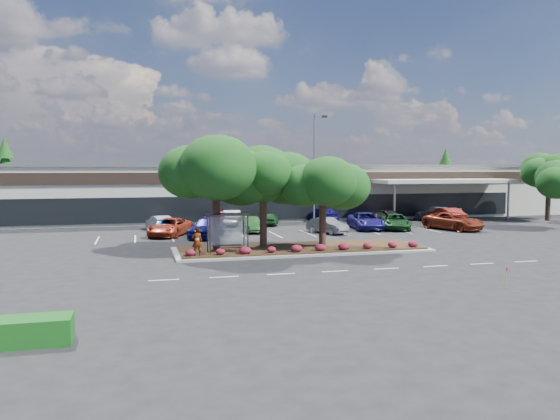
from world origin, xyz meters
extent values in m
plane|color=black|center=(0.00, 0.00, 0.00)|extent=(160.00, 160.00, 0.00)
cube|color=beige|center=(0.00, 34.00, 3.00)|extent=(80.00, 20.00, 6.00)
cube|color=#4C4C4F|center=(0.00, 34.00, 6.10)|extent=(80.40, 20.40, 0.30)
cube|color=black|center=(0.00, 23.95, 4.80)|extent=(80.00, 0.25, 1.20)
cube|color=black|center=(0.00, 23.95, 1.60)|extent=(60.00, 0.18, 2.60)
cube|color=red|center=(-6.00, 23.88, 4.80)|extent=(6.00, 0.12, 1.00)
cube|color=beige|center=(20.00, 21.50, 4.40)|extent=(16.00, 5.00, 0.40)
cylinder|color=slate|center=(13.00, 19.50, 2.10)|extent=(0.24, 0.24, 4.20)
cylinder|color=slate|center=(27.00, 19.50, 2.10)|extent=(0.24, 0.24, 4.20)
cube|color=gray|center=(-2.00, 4.00, 0.07)|extent=(18.00, 6.00, 0.15)
cube|color=#49311C|center=(-2.00, 4.00, 0.20)|extent=(17.20, 5.20, 0.12)
cube|color=silver|center=(-12.00, -4.00, 0.01)|extent=(1.60, 0.12, 0.01)
cube|color=silver|center=(-8.80, -4.00, 0.01)|extent=(1.60, 0.12, 0.01)
cube|color=silver|center=(-5.60, -4.00, 0.01)|extent=(1.60, 0.12, 0.01)
cube|color=silver|center=(-2.40, -4.00, 0.01)|extent=(1.60, 0.12, 0.01)
cube|color=silver|center=(0.80, -4.00, 0.01)|extent=(1.60, 0.12, 0.01)
cube|color=silver|center=(4.00, -4.00, 0.01)|extent=(1.60, 0.12, 0.01)
cube|color=silver|center=(7.20, -4.00, 0.01)|extent=(1.60, 0.12, 0.01)
cube|color=silver|center=(10.40, -4.00, 0.01)|extent=(1.60, 0.12, 0.01)
cube|color=silver|center=(-16.50, 13.50, 0.01)|extent=(0.12, 5.00, 0.01)
cube|color=silver|center=(-13.50, 13.50, 0.01)|extent=(0.12, 5.00, 0.01)
cube|color=silver|center=(-10.50, 13.50, 0.01)|extent=(0.12, 5.00, 0.01)
cube|color=silver|center=(-7.50, 13.50, 0.01)|extent=(0.12, 5.00, 0.01)
cube|color=silver|center=(-4.50, 13.50, 0.01)|extent=(0.12, 5.00, 0.01)
cube|color=silver|center=(-1.50, 13.50, 0.01)|extent=(0.12, 5.00, 0.01)
cube|color=silver|center=(1.50, 13.50, 0.01)|extent=(0.12, 5.00, 0.01)
cube|color=silver|center=(4.50, 13.50, 0.01)|extent=(0.12, 5.00, 0.01)
cube|color=silver|center=(7.50, 13.50, 0.01)|extent=(0.12, 5.00, 0.01)
cube|color=silver|center=(10.50, 13.50, 0.01)|extent=(0.12, 5.00, 0.01)
cube|color=silver|center=(13.50, 13.50, 0.01)|extent=(0.12, 5.00, 0.01)
cube|color=silver|center=(16.50, 13.50, 0.01)|extent=(0.12, 5.00, 0.01)
cylinder|color=black|center=(-8.75, 3.45, 1.51)|extent=(0.08, 0.08, 2.50)
cylinder|color=black|center=(-6.25, 3.45, 1.51)|extent=(0.08, 0.08, 2.50)
cylinder|color=black|center=(-8.75, 2.15, 1.51)|extent=(0.08, 0.08, 2.50)
cylinder|color=black|center=(-6.25, 2.15, 1.51)|extent=(0.08, 0.08, 2.50)
cube|color=black|center=(-7.50, 2.80, 2.80)|extent=(2.75, 1.55, 0.10)
cube|color=silver|center=(-7.50, 3.45, 1.63)|extent=(2.30, 0.03, 2.00)
cube|color=black|center=(-7.50, 3.05, 0.71)|extent=(2.00, 0.35, 0.06)
cone|color=#153C12|center=(-30.00, 46.00, 5.00)|extent=(4.40, 4.40, 10.00)
cone|color=#153C12|center=(34.00, 44.00, 4.50)|extent=(3.96, 3.96, 9.00)
imported|color=#594C47|center=(-9.61, 2.01, 1.18)|extent=(0.67, 0.45, 1.83)
cube|color=gray|center=(2.21, 13.83, 0.20)|extent=(0.50, 0.50, 0.40)
cylinder|color=slate|center=(2.21, 13.83, 5.55)|extent=(0.14, 0.14, 10.30)
cube|color=slate|center=(2.63, 13.67, 10.55)|extent=(0.92, 0.54, 0.14)
cube|color=black|center=(3.09, 13.48, 10.48)|extent=(0.53, 0.45, 0.18)
cube|color=#9F8453|center=(4.18, -10.22, 0.52)|extent=(0.03, 0.03, 1.03)
cube|color=#EA3D8E|center=(4.23, -10.22, 0.95)|extent=(0.02, 0.14, 0.18)
imported|color=maroon|center=(-10.60, 14.75, 0.77)|extent=(4.60, 6.12, 1.55)
imported|color=navy|center=(-11.10, 15.34, 0.74)|extent=(2.53, 4.57, 1.47)
imported|color=#0D0E56|center=(-7.57, 13.10, 0.81)|extent=(4.22, 6.00, 1.61)
imported|color=#1C471E|center=(-3.33, 15.77, 0.71)|extent=(1.77, 4.41, 1.43)
imported|color=#545359|center=(3.22, 13.04, 0.71)|extent=(3.08, 4.54, 1.42)
imported|color=navy|center=(7.88, 15.18, 0.80)|extent=(3.55, 6.13, 1.61)
imported|color=#18441C|center=(10.61, 14.39, 0.74)|extent=(4.17, 5.85, 1.48)
imported|color=maroon|center=(15.78, 12.71, 0.83)|extent=(4.56, 6.55, 1.66)
imported|color=#999DA3|center=(-11.28, 19.17, 0.71)|extent=(2.62, 4.53, 1.41)
imported|color=maroon|center=(-4.96, 22.07, 0.74)|extent=(3.24, 4.75, 1.48)
imported|color=#B7BAC4|center=(-3.90, 22.01, 0.79)|extent=(2.67, 5.07, 1.59)
imported|color=#1C4624|center=(-0.11, 21.22, 0.67)|extent=(2.75, 4.25, 1.35)
imported|color=#100E56|center=(5.95, 22.44, 0.77)|extent=(2.63, 5.51, 1.55)
imported|color=black|center=(11.16, 19.58, 0.66)|extent=(2.14, 4.09, 1.33)
imported|color=black|center=(12.07, 19.93, 0.77)|extent=(2.75, 4.79, 1.54)
imported|color=#9A9FA6|center=(18.71, 20.70, 0.81)|extent=(3.56, 5.94, 1.61)
imported|color=maroon|center=(18.26, 18.07, 0.84)|extent=(1.92, 5.17, 1.69)
camera|label=1|loc=(-13.29, -32.96, 5.93)|focal=35.00mm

